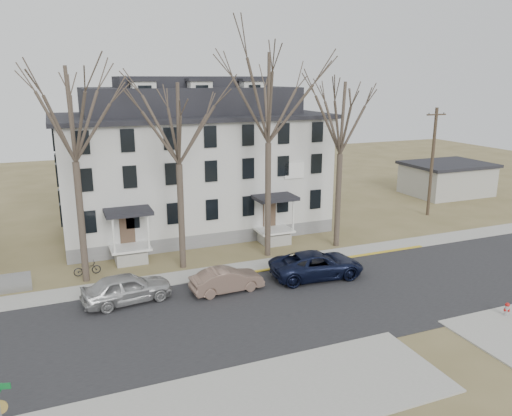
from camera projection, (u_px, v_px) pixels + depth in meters
name	position (u px, v px, depth m)	size (l,w,h in m)	color
ground	(326.00, 318.00, 25.53)	(120.00, 120.00, 0.00)	olive
main_road	(307.00, 303.00, 27.32)	(120.00, 10.00, 0.04)	#27272A
far_sidewalk	(265.00, 266.00, 32.70)	(120.00, 2.00, 0.08)	#A09F97
near_sidewalk_left	(203.00, 416.00, 18.13)	(20.00, 5.00, 0.08)	#A09F97
yellow_curb	(338.00, 260.00, 33.71)	(14.00, 0.25, 0.06)	gold
boarding_house	(192.00, 163.00, 39.53)	(20.80, 12.36, 12.05)	slate
distant_building	(447.00, 178.00, 52.51)	(8.50, 6.50, 3.35)	#A09F97
tree_far_left	(71.00, 107.00, 27.68)	(8.40, 8.40, 13.72)	#473B31
tree_mid_left	(177.00, 118.00, 30.06)	(7.80, 7.80, 12.74)	#473B31
tree_center	(269.00, 92.00, 31.87)	(9.00, 9.00, 14.70)	#473B31
tree_mid_right	(342.00, 113.00, 34.26)	(7.80, 7.80, 12.74)	#473B31
utility_pole_far	(432.00, 161.00, 43.58)	(2.00, 0.28, 9.50)	#3D3023
car_silver	(127.00, 289.00, 27.12)	(1.94, 4.81, 1.64)	#ACACAC
car_tan	(227.00, 281.00, 28.55)	(1.46, 4.18, 1.38)	#745B4D
car_navy	(317.00, 265.00, 30.57)	(2.66, 5.76, 1.60)	black
bicycle_left	(87.00, 269.00, 30.98)	(0.57, 1.64, 0.86)	black
fire_hydrant	(507.00, 310.00, 25.60)	(0.33, 0.31, 0.79)	#B7B7BA
street_sign	(0.00, 413.00, 15.37)	(0.84, 0.84, 2.94)	gray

